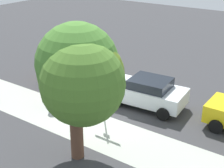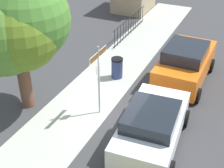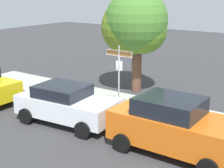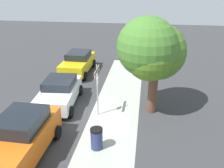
# 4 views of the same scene
# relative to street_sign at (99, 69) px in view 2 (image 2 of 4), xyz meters

# --- Properties ---
(ground_plane) EXTENTS (60.00, 60.00, 0.00)m
(ground_plane) POSITION_rel_street_sign_xyz_m (0.31, -0.40, -1.97)
(ground_plane) COLOR #38383A
(sidewalk_strip) EXTENTS (24.00, 2.60, 0.00)m
(sidewalk_strip) POSITION_rel_street_sign_xyz_m (2.31, 0.90, -1.97)
(sidewalk_strip) COLOR #A9AFA2
(sidewalk_strip) RESTS_ON ground_plane
(street_sign) EXTENTS (1.30, 0.07, 2.87)m
(street_sign) POSITION_rel_street_sign_xyz_m (0.00, 0.00, 0.00)
(street_sign) COLOR #9EA0A5
(street_sign) RESTS_ON ground_plane
(shade_tree) EXTENTS (3.73, 3.59, 5.24)m
(shade_tree) POSITION_rel_street_sign_xyz_m (-0.87, 2.63, 1.45)
(shade_tree) COLOR brown
(shade_tree) RESTS_ON ground_plane
(car_white) EXTENTS (4.17, 2.33, 1.53)m
(car_white) POSITION_rel_street_sign_xyz_m (-0.88, -2.44, -1.17)
(car_white) COLOR white
(car_white) RESTS_ON ground_plane
(car_orange) EXTENTS (4.27, 2.14, 1.86)m
(car_orange) POSITION_rel_street_sign_xyz_m (3.74, -2.41, -1.03)
(car_orange) COLOR orange
(car_orange) RESTS_ON ground_plane
(iron_fence) EXTENTS (4.74, 0.04, 1.07)m
(iron_fence) POSITION_rel_street_sign_xyz_m (7.77, 1.90, -1.41)
(iron_fence) COLOR black
(iron_fence) RESTS_ON ground_plane
(trash_bin) EXTENTS (0.55, 0.55, 0.98)m
(trash_bin) POSITION_rel_street_sign_xyz_m (2.79, 0.50, -1.48)
(trash_bin) COLOR navy
(trash_bin) RESTS_ON ground_plane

